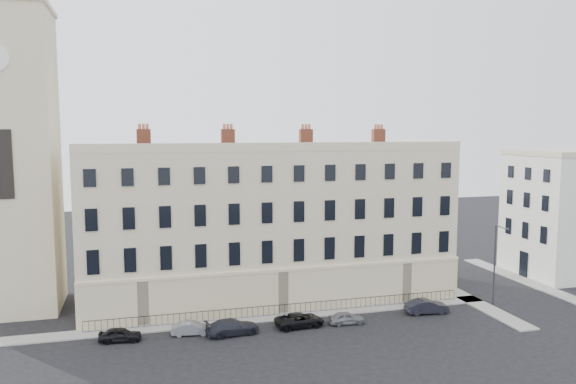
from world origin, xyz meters
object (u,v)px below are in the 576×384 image
car_c (232,327)px  streetlamp (495,261)px  car_a (120,335)px  car_f (427,306)px  car_b (192,328)px  car_d (300,320)px  car_e (346,318)px

car_c → streetlamp: streetlamp is taller
car_a → car_f: bearing=-84.0°
car_b → car_f: size_ratio=0.83×
car_d → car_e: size_ratio=1.35×
car_f → car_a: bearing=94.8°
car_a → car_d: bearing=-85.6°
streetlamp → car_a: bearing=-169.5°
car_b → streetlamp: 29.32m
car_c → car_e: (10.07, -0.13, -0.11)m
car_e → streetlamp: streetlamp is taller
car_f → streetlamp: size_ratio=0.51×
car_c → car_d: 5.93m
car_c → car_b: bearing=68.7°
car_b → car_f: bearing=-83.5°
car_a → car_c: bearing=-88.8°
car_d → car_e: car_d is taller
car_b → car_e: size_ratio=1.05×
car_b → car_e: bearing=-86.9°
car_b → car_e: car_b is taller
car_d → streetlamp: bearing=-92.7°
car_b → streetlamp: (29.07, 0.23, 3.80)m
car_b → car_d: size_ratio=0.77×
car_c → car_e: size_ratio=1.41×
car_e → car_b: bearing=89.3°
car_b → car_c: size_ratio=0.74×
car_c → car_e: bearing=-97.6°
car_d → car_c: bearing=87.7°
car_e → streetlamp: 16.23m
car_d → car_f: car_f is taller
car_a → streetlamp: (34.78, 0.24, 3.78)m
car_d → car_e: (4.15, -0.41, -0.05)m
car_e → car_c: bearing=92.8°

